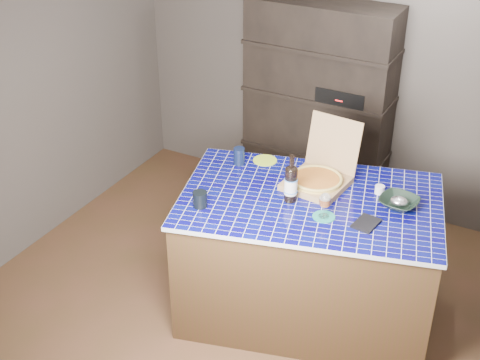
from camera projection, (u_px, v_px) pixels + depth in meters
The scene contains 14 objects.
room at pixel (228, 147), 4.21m from camera, with size 3.50×3.50×3.50m.
shelving_unit at pixel (318, 109), 5.55m from camera, with size 1.20×0.41×1.80m.
kitchen_island at pixel (307, 256), 4.54m from camera, with size 1.89×1.46×0.92m.
pizza_box at pixel (318, 177), 4.43m from camera, with size 0.42×0.49×0.41m.
mead_bottle at pixel (291, 183), 4.22m from camera, with size 0.09×0.09×0.33m.
teal_trivet at pixel (324, 217), 4.12m from camera, with size 0.14×0.14×0.01m, color #177A6B.
wine_glass at pixel (325, 201), 4.06m from camera, with size 0.07×0.07×0.17m.
tumbler at pixel (200, 199), 4.20m from camera, with size 0.09×0.09×0.10m, color black.
dvd_case at pixel (366, 223), 4.05m from camera, with size 0.13×0.18×0.01m, color black.
bowl at pixel (399, 202), 4.21m from camera, with size 0.24×0.24×0.06m, color black.
foil_contents at pixel (399, 201), 4.21m from camera, with size 0.11×0.09×0.05m, color silver.
white_jar at pixel (380, 190), 4.35m from camera, with size 0.06×0.06×0.05m, color white.
navy_cup at pixel (239, 156), 4.68m from camera, with size 0.08×0.08×0.12m, color black.
green_trivet at pixel (265, 160), 4.75m from camera, with size 0.17×0.17×0.01m, color #A8CB2B.
Camera 1 is at (1.84, -3.26, 3.19)m, focal length 50.00 mm.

